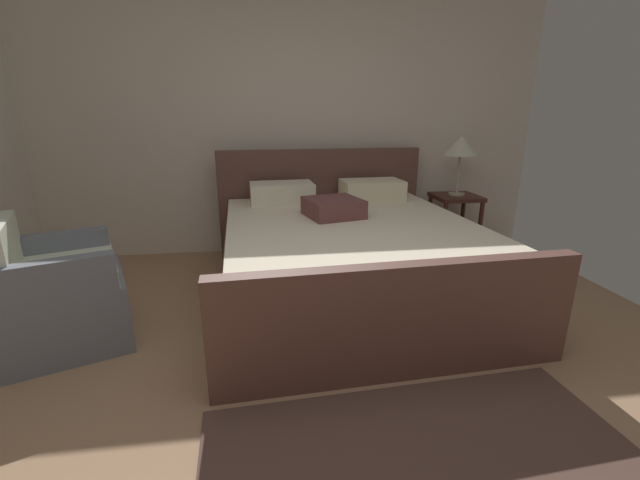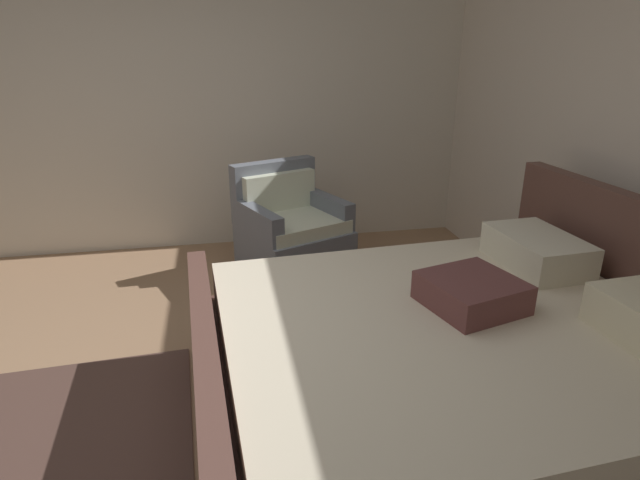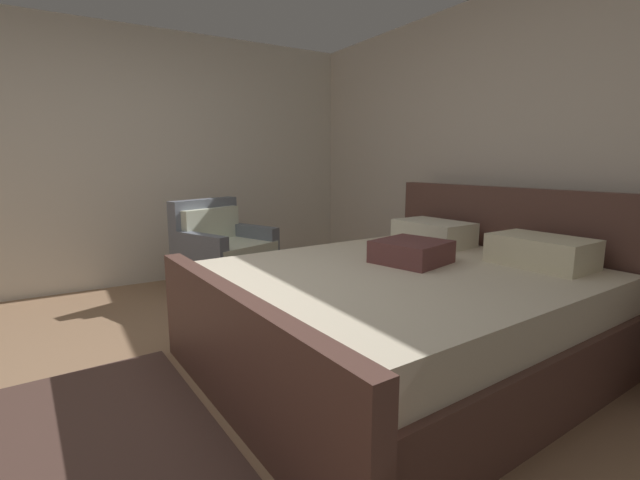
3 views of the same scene
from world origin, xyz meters
The scene contains 7 objects.
ground_plane centered at (0.00, 0.00, -0.01)m, with size 4.97×5.49×0.02m, color #A27B5B.
wall_back centered at (0.00, 2.81, 1.27)m, with size 5.09×0.12×2.54m, color beige.
bed centered at (0.32, 1.52, 0.34)m, with size 2.13×2.37×1.07m.
nightstand_right centered at (1.64, 2.42, 0.40)m, with size 0.44×0.44×0.60m.
table_lamp_right centered at (1.64, 2.42, 1.08)m, with size 0.33×0.33×0.59m.
armchair centered at (-1.63, 1.02, 0.35)m, with size 0.95×0.94×0.90m.
area_rug centered at (0.32, -0.25, 0.01)m, with size 1.86×1.08×0.01m, color brown.
Camera 1 is at (-0.30, -1.46, 1.38)m, focal length 22.88 mm.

